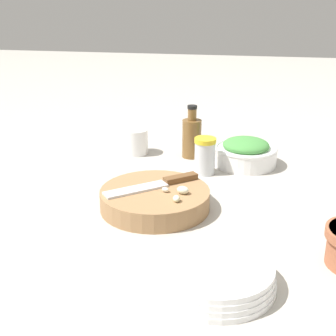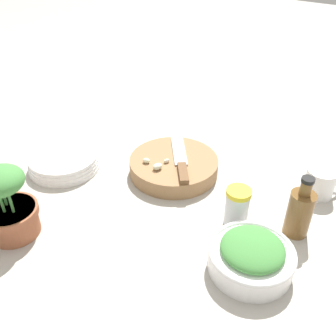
% 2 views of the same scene
% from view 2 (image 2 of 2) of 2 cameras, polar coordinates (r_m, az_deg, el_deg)
% --- Properties ---
extents(ground_plane, '(5.00, 5.00, 0.00)m').
position_cam_2_polar(ground_plane, '(0.94, 2.69, -4.10)').
color(ground_plane, '#B2ADA3').
extents(cutting_board, '(0.24, 0.24, 0.04)m').
position_cam_2_polar(cutting_board, '(1.01, 0.89, 0.32)').
color(cutting_board, '#9E754C').
rests_on(cutting_board, ground_plane).
extents(chef_knife, '(0.16, 0.19, 0.01)m').
position_cam_2_polar(chef_knife, '(0.98, 1.97, 1.05)').
color(chef_knife, brown).
rests_on(chef_knife, cutting_board).
extents(garlic_cloves, '(0.07, 0.06, 0.02)m').
position_cam_2_polar(garlic_cloves, '(0.96, -1.91, 0.57)').
color(garlic_cloves, '#E1EAC2').
rests_on(garlic_cloves, cutting_board).
extents(herb_bowl, '(0.17, 0.17, 0.07)m').
position_cam_2_polar(herb_bowl, '(0.77, 12.57, -12.94)').
color(herb_bowl, white).
rests_on(herb_bowl, ground_plane).
extents(spice_jar, '(0.06, 0.06, 0.10)m').
position_cam_2_polar(spice_jar, '(0.85, 10.47, -5.85)').
color(spice_jar, silver).
rests_on(spice_jar, ground_plane).
extents(coffee_mug, '(0.08, 0.09, 0.07)m').
position_cam_2_polar(coffee_mug, '(1.00, 22.22, -2.02)').
color(coffee_mug, white).
rests_on(coffee_mug, ground_plane).
extents(plate_stack, '(0.20, 0.20, 0.04)m').
position_cam_2_polar(plate_stack, '(1.07, -15.55, 0.98)').
color(plate_stack, white).
rests_on(plate_stack, ground_plane).
extents(oil_bottle, '(0.05, 0.05, 0.15)m').
position_cam_2_polar(oil_bottle, '(0.85, 19.42, -6.31)').
color(oil_bottle, brown).
rests_on(oil_bottle, ground_plane).
extents(potted_herb, '(0.12, 0.12, 0.17)m').
position_cam_2_polar(potted_herb, '(0.86, -23.16, -5.42)').
color(potted_herb, '#A35B3D').
rests_on(potted_herb, ground_plane).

